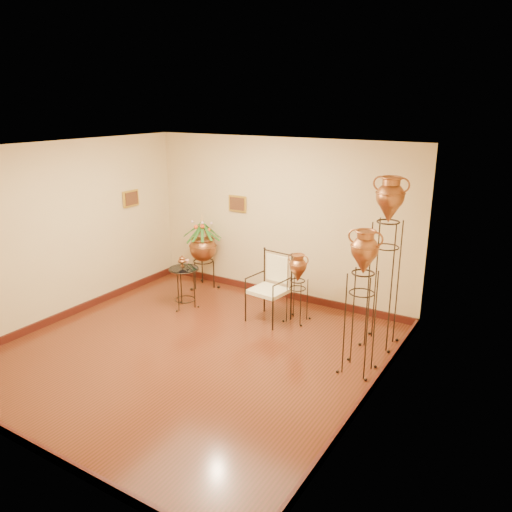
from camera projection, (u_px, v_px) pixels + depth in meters
The scene contains 8 objects.
ground at pixel (193, 351), 7.00m from camera, with size 5.00×5.00×0.00m, color #602516.
room_shell at pixel (188, 232), 6.49m from camera, with size 5.02×5.02×2.81m.
amphora_tall at pixel (385, 261), 6.86m from camera, with size 0.58×0.58×2.45m.
amphora_mid at pixel (361, 302), 6.22m from camera, with size 0.51×0.51×1.91m.
amphora_short at pixel (297, 288), 7.82m from camera, with size 0.42×0.42×1.13m.
planter_urn at pixel (203, 245), 9.22m from camera, with size 0.81×0.81×1.47m.
armchair at pixel (268, 288), 7.83m from camera, with size 0.68×0.64×1.10m.
side_table at pixel (184, 287), 8.39m from camera, with size 0.59×0.59×0.89m.
Camera 1 is at (4.04, -4.90, 3.35)m, focal length 35.00 mm.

